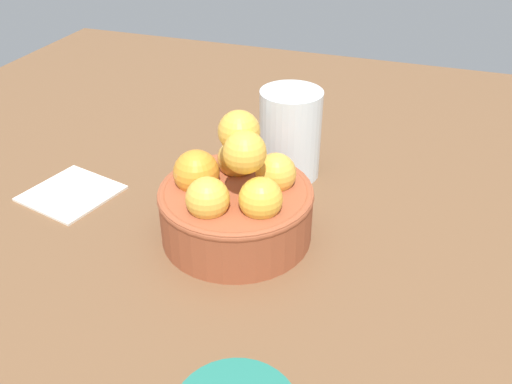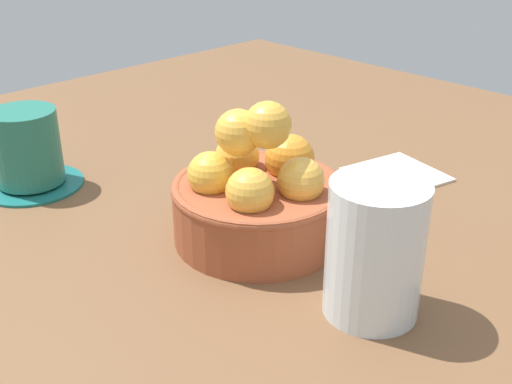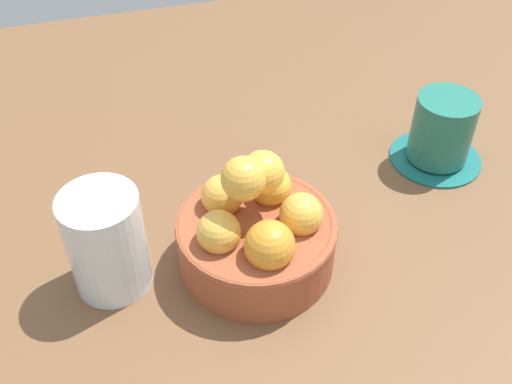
{
  "view_description": "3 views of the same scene",
  "coord_description": "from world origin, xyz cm",
  "views": [
    {
      "loc": [
        -42.59,
        -16.87,
        34.63
      ],
      "look_at": [
        -0.89,
        -2.45,
        6.4
      ],
      "focal_mm": 38.22,
      "sensor_mm": 36.0,
      "label": 1
    },
    {
      "loc": [
        37.07,
        -36.32,
        29.98
      ],
      "look_at": [
        1.72,
        -1.88,
        5.99
      ],
      "focal_mm": 44.66,
      "sensor_mm": 36.0,
      "label": 2
    },
    {
      "loc": [
        11.44,
        39.55,
        47.3
      ],
      "look_at": [
        -0.67,
        -2.52,
        7.18
      ],
      "focal_mm": 42.96,
      "sensor_mm": 36.0,
      "label": 3
    }
  ],
  "objects": [
    {
      "name": "terracotta_bowl",
      "position": [
        0.0,
        0.03,
        4.36
      ],
      "size": [
        15.71,
        15.71,
        13.56
      ],
      "color": "#9E4C2D",
      "rests_on": "ground_plane"
    },
    {
      "name": "ground_plane",
      "position": [
        0.0,
        0.0,
        -2.28
      ],
      "size": [
        120.64,
        118.69,
        4.56
      ],
      "primitive_type": "cube",
      "color": "brown"
    },
    {
      "name": "coffee_cup",
      "position": [
        -25.38,
        -9.74,
        3.98
      ],
      "size": [
        10.92,
        10.92,
        8.65
      ],
      "color": "#1A6A66",
      "rests_on": "ground_plane"
    },
    {
      "name": "water_glass",
      "position": [
        14.1,
        -1.58,
        5.41
      ],
      "size": [
        7.39,
        7.39,
        10.82
      ],
      "primitive_type": "cylinder",
      "color": "silver",
      "rests_on": "ground_plane"
    },
    {
      "name": "folded_napkin",
      "position": [
        1.0,
        21.13,
        0.3
      ],
      "size": [
        11.06,
        11.18,
        0.6
      ],
      "primitive_type": "cube",
      "rotation": [
        0.0,
        0.0,
        -0.23
      ],
      "color": "white",
      "rests_on": "ground_plane"
    }
  ]
}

